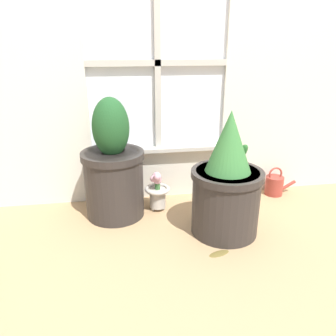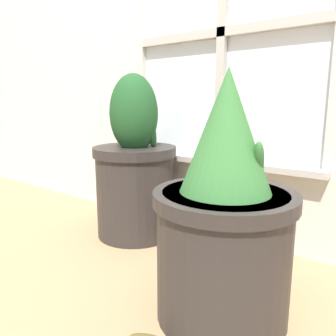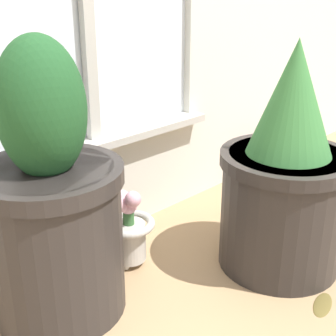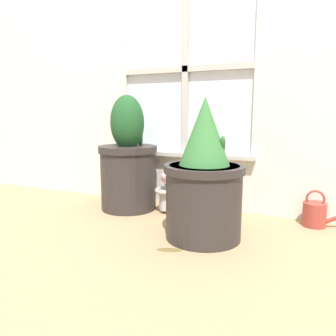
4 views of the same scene
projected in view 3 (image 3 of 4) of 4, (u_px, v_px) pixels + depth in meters
The scene contains 6 objects.
ground_plane at pixel (263, 333), 1.12m from camera, with size 10.00×10.00×0.00m, color tan.
potted_plant_left at pixel (52, 209), 1.11m from camera, with size 0.35×0.35×0.69m.
potted_plant_right at pixel (285, 179), 1.30m from camera, with size 0.37×0.37×0.65m.
flower_vase at pixel (129, 228), 1.35m from camera, with size 0.15×0.15×0.24m.
watering_can at pixel (262, 165), 1.94m from camera, with size 0.21×0.12×0.19m.
fallen_leaf at pixel (323, 304), 1.21m from camera, with size 0.12×0.07×0.01m.
Camera 3 is at (-0.78, -0.47, 0.79)m, focal length 50.00 mm.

